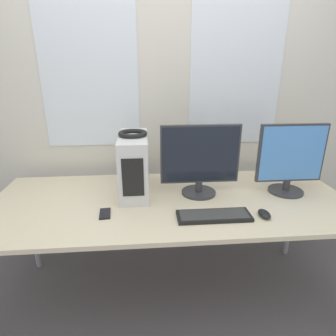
# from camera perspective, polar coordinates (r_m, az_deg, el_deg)

# --- Properties ---
(wall_back) EXTENTS (8.00, 0.07, 2.70)m
(wall_back) POSITION_cam_1_polar(r_m,az_deg,el_deg) (2.26, -0.81, 13.91)
(wall_back) COLOR beige
(wall_back) RESTS_ON ground_plane
(desk) EXTENTS (2.32, 0.94, 0.78)m
(desk) POSITION_cam_1_polar(r_m,az_deg,el_deg) (1.86, 0.60, -7.54)
(desk) COLOR beige
(desk) RESTS_ON ground_plane
(pc_tower) EXTENTS (0.18, 0.47, 0.40)m
(pc_tower) POSITION_cam_1_polar(r_m,az_deg,el_deg) (1.89, -6.90, 0.69)
(pc_tower) COLOR silver
(pc_tower) RESTS_ON desk
(headphones) EXTENTS (0.19, 0.19, 0.03)m
(headphones) POSITION_cam_1_polar(r_m,az_deg,el_deg) (1.83, -7.18, 6.98)
(headphones) COLOR black
(headphones) RESTS_ON pc_tower
(monitor_main) EXTENTS (0.52, 0.23, 0.47)m
(monitor_main) POSITION_cam_1_polar(r_m,az_deg,el_deg) (1.84, 6.51, 1.70)
(monitor_main) COLOR #333338
(monitor_main) RESTS_ON desk
(monitor_right_near) EXTENTS (0.45, 0.23, 0.47)m
(monitor_right_near) POSITION_cam_1_polar(r_m,az_deg,el_deg) (2.02, 23.63, 1.66)
(monitor_right_near) COLOR #333338
(monitor_right_near) RESTS_ON desk
(keyboard) EXTENTS (0.42, 0.14, 0.02)m
(keyboard) POSITION_cam_1_polar(r_m,az_deg,el_deg) (1.65, 9.30, -9.54)
(keyboard) COLOR black
(keyboard) RESTS_ON desk
(mouse) EXTENTS (0.06, 0.11, 0.03)m
(mouse) POSITION_cam_1_polar(r_m,az_deg,el_deg) (1.73, 18.96, -8.80)
(mouse) COLOR black
(mouse) RESTS_ON desk
(cell_phone) EXTENTS (0.07, 0.13, 0.01)m
(cell_phone) POSITION_cam_1_polar(r_m,az_deg,el_deg) (1.70, -12.67, -9.03)
(cell_phone) COLOR black
(cell_phone) RESTS_ON desk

